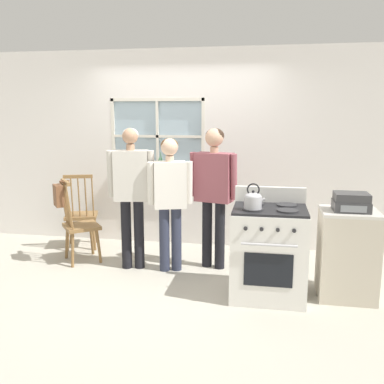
% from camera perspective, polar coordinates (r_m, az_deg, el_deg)
% --- Properties ---
extents(ground_plane, '(16.00, 16.00, 0.00)m').
position_cam_1_polar(ground_plane, '(4.93, -4.21, -11.50)').
color(ground_plane, '#B2AD9E').
extents(wall_back, '(6.40, 0.16, 2.70)m').
position_cam_1_polar(wall_back, '(5.96, -0.84, 5.62)').
color(wall_back, white).
rests_on(wall_back, ground_plane).
extents(chair_by_window, '(0.57, 0.58, 1.04)m').
position_cam_1_polar(chair_by_window, '(5.53, -14.74, -4.38)').
color(chair_by_window, olive).
rests_on(chair_by_window, ground_plane).
extents(chair_near_wall, '(0.52, 0.51, 1.04)m').
position_cam_1_polar(chair_near_wall, '(6.08, -14.56, -3.03)').
color(chair_near_wall, olive).
rests_on(chair_near_wall, ground_plane).
extents(person_elderly_left, '(0.56, 0.28, 1.68)m').
position_cam_1_polar(person_elderly_left, '(5.05, -8.08, 0.79)').
color(person_elderly_left, black).
rests_on(person_elderly_left, ground_plane).
extents(person_teen_center, '(0.53, 0.31, 1.56)m').
position_cam_1_polar(person_teen_center, '(4.94, -2.95, -0.07)').
color(person_teen_center, '#2D3347').
rests_on(person_teen_center, ground_plane).
extents(person_adult_right, '(0.59, 0.31, 1.67)m').
position_cam_1_polar(person_adult_right, '(5.02, 2.94, 1.12)').
color(person_adult_right, black).
rests_on(person_adult_right, ground_plane).
extents(stove, '(0.73, 0.68, 1.08)m').
position_cam_1_polar(stove, '(4.41, 10.17, -7.80)').
color(stove, white).
rests_on(stove, ground_plane).
extents(kettle, '(0.21, 0.17, 0.25)m').
position_cam_1_polar(kettle, '(4.15, 8.15, -1.04)').
color(kettle, '#B7B7BC').
rests_on(kettle, stove).
extents(potted_plant, '(0.14, 0.14, 0.33)m').
position_cam_1_polar(potted_plant, '(5.97, -4.30, 3.23)').
color(potted_plant, '#935B3D').
rests_on(potted_plant, wall_back).
extents(handbag, '(0.25, 0.25, 0.31)m').
position_cam_1_polar(handbag, '(5.40, -17.35, -0.38)').
color(handbag, brown).
rests_on(handbag, chair_by_window).
extents(side_counter, '(0.55, 0.50, 0.90)m').
position_cam_1_polar(side_counter, '(4.61, 19.98, -7.79)').
color(side_counter, beige).
rests_on(side_counter, ground_plane).
extents(stereo, '(0.34, 0.29, 0.18)m').
position_cam_1_polar(stereo, '(4.46, 20.46, -1.28)').
color(stereo, '#38383A').
rests_on(stereo, side_counter).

